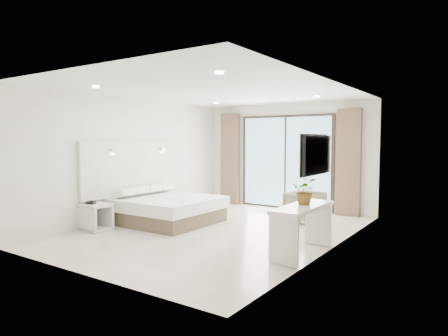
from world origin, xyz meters
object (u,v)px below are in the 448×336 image
at_px(bed, 167,209).
at_px(armchair, 305,205).
at_px(nightstand, 95,217).
at_px(console_desk, 303,219).

height_order(bed, armchair, armchair).
distance_m(nightstand, console_desk, 4.13).
bearing_deg(armchair, console_desk, -155.30).
bearing_deg(nightstand, bed, 65.28).
xyz_separation_m(bed, console_desk, (3.37, -0.64, 0.27)).
relative_size(console_desk, armchair, 2.02).
bearing_deg(armchair, nightstand, 136.94).
xyz_separation_m(nightstand, console_desk, (4.06, 0.69, 0.30)).
bearing_deg(nightstand, armchair, 46.65).
bearing_deg(bed, nightstand, -117.40).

